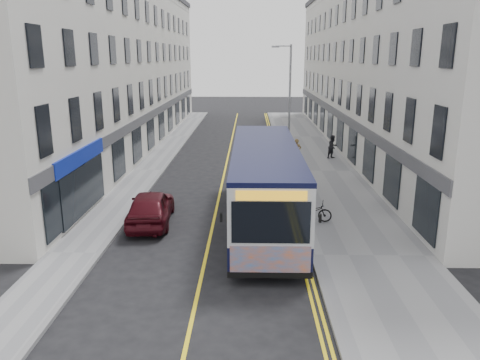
{
  "coord_description": "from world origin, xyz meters",
  "views": [
    {
      "loc": [
        1.62,
        -17.36,
        7.27
      ],
      "look_at": [
        1.17,
        3.97,
        1.6
      ],
      "focal_mm": 35.0,
      "sensor_mm": 36.0,
      "label": 1
    }
  ],
  "objects_px": {
    "car_white": "(252,138)",
    "city_bus": "(265,182)",
    "streetlamp": "(288,101)",
    "bicycle": "(312,211)",
    "pedestrian_near": "(297,151)",
    "car_maroon": "(151,207)",
    "pedestrian_far": "(333,147)"
  },
  "relations": [
    {
      "from": "pedestrian_far",
      "to": "car_white",
      "type": "relative_size",
      "value": 0.36
    },
    {
      "from": "car_white",
      "to": "car_maroon",
      "type": "bearing_deg",
      "value": -100.99
    },
    {
      "from": "city_bus",
      "to": "pedestrian_far",
      "type": "distance_m",
      "value": 14.44
    },
    {
      "from": "bicycle",
      "to": "pedestrian_far",
      "type": "height_order",
      "value": "pedestrian_far"
    },
    {
      "from": "bicycle",
      "to": "city_bus",
      "type": "bearing_deg",
      "value": 101.0
    },
    {
      "from": "bicycle",
      "to": "pedestrian_near",
      "type": "xyz_separation_m",
      "value": [
        0.42,
        11.53,
        0.39
      ]
    },
    {
      "from": "city_bus",
      "to": "bicycle",
      "type": "distance_m",
      "value": 2.5
    },
    {
      "from": "city_bus",
      "to": "pedestrian_near",
      "type": "bearing_deg",
      "value": 77.68
    },
    {
      "from": "pedestrian_near",
      "to": "car_maroon",
      "type": "xyz_separation_m",
      "value": [
        -7.59,
        -11.66,
        -0.21
      ]
    },
    {
      "from": "city_bus",
      "to": "bicycle",
      "type": "bearing_deg",
      "value": 0.53
    },
    {
      "from": "streetlamp",
      "to": "city_bus",
      "type": "distance_m",
      "value": 11.97
    },
    {
      "from": "bicycle",
      "to": "car_white",
      "type": "relative_size",
      "value": 0.38
    },
    {
      "from": "car_maroon",
      "to": "pedestrian_far",
      "type": "bearing_deg",
      "value": -131.28
    },
    {
      "from": "car_maroon",
      "to": "streetlamp",
      "type": "bearing_deg",
      "value": -124.53
    },
    {
      "from": "pedestrian_near",
      "to": "bicycle",
      "type": "bearing_deg",
      "value": -78.26
    },
    {
      "from": "pedestrian_near",
      "to": "pedestrian_far",
      "type": "height_order",
      "value": "pedestrian_near"
    },
    {
      "from": "city_bus",
      "to": "bicycle",
      "type": "xyz_separation_m",
      "value": [
        2.11,
        0.02,
        -1.34
      ]
    },
    {
      "from": "streetlamp",
      "to": "bicycle",
      "type": "bearing_deg",
      "value": -88.86
    },
    {
      "from": "city_bus",
      "to": "pedestrian_near",
      "type": "relative_size",
      "value": 7.05
    },
    {
      "from": "streetlamp",
      "to": "bicycle",
      "type": "distance_m",
      "value": 12.15
    },
    {
      "from": "pedestrian_near",
      "to": "city_bus",
      "type": "bearing_deg",
      "value": -88.51
    },
    {
      "from": "bicycle",
      "to": "streetlamp",
      "type": "bearing_deg",
      "value": 11.62
    },
    {
      "from": "streetlamp",
      "to": "bicycle",
      "type": "xyz_separation_m",
      "value": [
        0.23,
        -11.54,
        -3.8
      ]
    },
    {
      "from": "pedestrian_far",
      "to": "car_maroon",
      "type": "distance_m",
      "value": 17.03
    },
    {
      "from": "streetlamp",
      "to": "pedestrian_near",
      "type": "distance_m",
      "value": 3.46
    },
    {
      "from": "car_maroon",
      "to": "bicycle",
      "type": "bearing_deg",
      "value": 177.26
    },
    {
      "from": "bicycle",
      "to": "pedestrian_far",
      "type": "distance_m",
      "value": 13.76
    },
    {
      "from": "pedestrian_far",
      "to": "car_white",
      "type": "height_order",
      "value": "pedestrian_far"
    },
    {
      "from": "pedestrian_near",
      "to": "car_maroon",
      "type": "relative_size",
      "value": 0.38
    },
    {
      "from": "streetlamp",
      "to": "car_white",
      "type": "distance_m",
      "value": 7.91
    },
    {
      "from": "car_white",
      "to": "city_bus",
      "type": "bearing_deg",
      "value": -85.4
    },
    {
      "from": "streetlamp",
      "to": "pedestrian_far",
      "type": "xyz_separation_m",
      "value": [
        3.43,
        1.84,
        -3.42
      ]
    }
  ]
}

